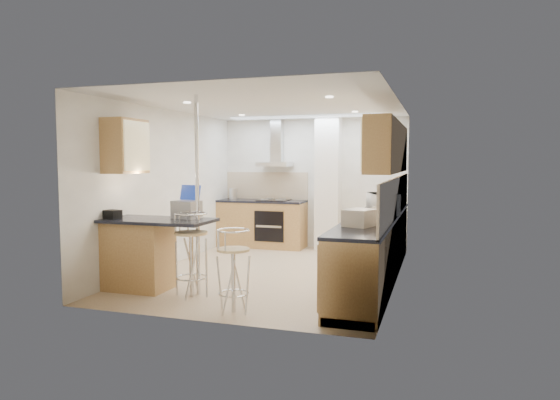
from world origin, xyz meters
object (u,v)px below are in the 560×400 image
(bar_stool_end, at_px, (233,271))
(bread_bin, at_px, (360,218))
(laptop, at_px, (187,209))
(bar_stool_near, at_px, (191,254))
(microwave, at_px, (383,204))

(bar_stool_end, xyz_separation_m, bread_bin, (1.28, 0.80, 0.55))
(laptop, xyz_separation_m, bar_stool_near, (0.22, -0.30, -0.53))
(microwave, bearing_deg, laptop, 100.38)
(bar_stool_near, distance_m, bar_stool_end, 0.88)
(laptop, distance_m, bar_stool_end, 1.36)
(laptop, xyz_separation_m, bar_stool_end, (0.98, -0.75, -0.58))
(microwave, height_order, bar_stool_near, microwave)
(laptop, distance_m, bread_bin, 2.26)
(microwave, distance_m, bar_stool_end, 2.60)
(bar_stool_near, height_order, bar_stool_end, bar_stool_near)
(bread_bin, bearing_deg, laptop, -159.42)
(laptop, relative_size, bar_stool_near, 0.31)
(bar_stool_near, xyz_separation_m, bar_stool_end, (0.76, -0.45, -0.06))
(microwave, distance_m, laptop, 2.74)
(bar_stool_near, bearing_deg, bread_bin, 25.75)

